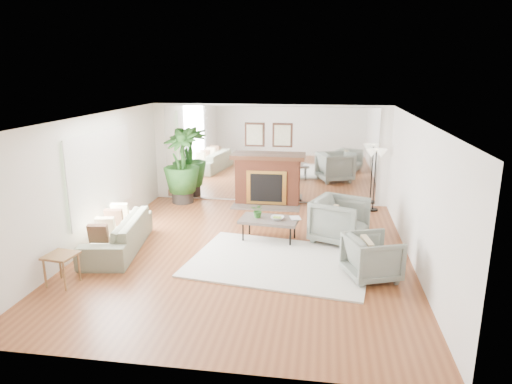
% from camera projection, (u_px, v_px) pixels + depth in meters
% --- Properties ---
extents(ground, '(7.00, 7.00, 0.00)m').
position_uv_depth(ground, '(245.00, 253.00, 8.55)').
color(ground, brown).
rests_on(ground, ground).
extents(wall_left, '(0.02, 7.00, 2.50)m').
position_uv_depth(wall_left, '(90.00, 182.00, 8.66)').
color(wall_left, white).
rests_on(wall_left, ground).
extents(wall_right, '(0.02, 7.00, 2.50)m').
position_uv_depth(wall_right, '(417.00, 195.00, 7.80)').
color(wall_right, white).
rests_on(wall_right, ground).
extents(wall_back, '(6.00, 0.02, 2.50)m').
position_uv_depth(wall_back, '(269.00, 154.00, 11.56)').
color(wall_back, white).
rests_on(wall_back, ground).
extents(mirror_panel, '(5.40, 0.04, 2.40)m').
position_uv_depth(mirror_panel, '(269.00, 154.00, 11.54)').
color(mirror_panel, silver).
rests_on(mirror_panel, wall_back).
extents(window_panel, '(0.04, 2.40, 1.50)m').
position_uv_depth(window_panel, '(101.00, 173.00, 9.01)').
color(window_panel, '#B2E09E').
rests_on(window_panel, wall_left).
extents(fireplace, '(1.85, 0.83, 2.05)m').
position_uv_depth(fireplace, '(267.00, 179.00, 11.50)').
color(fireplace, brown).
rests_on(fireplace, ground).
extents(area_rug, '(3.38, 2.63, 0.03)m').
position_uv_depth(area_rug, '(279.00, 262.00, 8.10)').
color(area_rug, white).
rests_on(area_rug, ground).
extents(coffee_table, '(1.21, 0.79, 0.46)m').
position_uv_depth(coffee_table, '(269.00, 220.00, 9.07)').
color(coffee_table, brown).
rests_on(coffee_table, ground).
extents(sofa, '(1.16, 2.27, 0.63)m').
position_uv_depth(sofa, '(117.00, 234.00, 8.62)').
color(sofa, gray).
rests_on(sofa, ground).
extents(armchair_back, '(1.27, 1.25, 0.89)m').
position_uv_depth(armchair_back, '(340.00, 220.00, 8.98)').
color(armchair_back, slate).
rests_on(armchair_back, ground).
extents(armchair_front, '(1.04, 1.02, 0.74)m').
position_uv_depth(armchair_front, '(372.00, 257.00, 7.41)').
color(armchair_front, slate).
rests_on(armchair_front, ground).
extents(side_table, '(0.50, 0.50, 0.51)m').
position_uv_depth(side_table, '(61.00, 259.00, 7.18)').
color(side_table, brown).
rests_on(side_table, ground).
extents(potted_ficus, '(1.15, 1.15, 1.91)m').
position_uv_depth(potted_ficus, '(181.00, 164.00, 11.56)').
color(potted_ficus, black).
rests_on(potted_ficus, ground).
extents(floor_lamp, '(0.49, 0.27, 1.52)m').
position_uv_depth(floor_lamp, '(376.00, 158.00, 10.80)').
color(floor_lamp, black).
rests_on(floor_lamp, ground).
extents(tabletop_plant, '(0.31, 0.29, 0.29)m').
position_uv_depth(tabletop_plant, '(258.00, 210.00, 9.09)').
color(tabletop_plant, '#2F6625').
rests_on(tabletop_plant, coffee_table).
extents(fruit_bowl, '(0.27, 0.27, 0.07)m').
position_uv_depth(fruit_bowl, '(277.00, 218.00, 8.99)').
color(fruit_bowl, brown).
rests_on(fruit_bowl, coffee_table).
extents(book, '(0.25, 0.31, 0.02)m').
position_uv_depth(book, '(290.00, 218.00, 9.05)').
color(book, brown).
rests_on(book, coffee_table).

